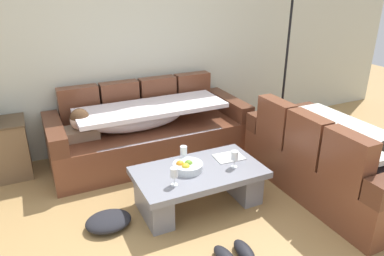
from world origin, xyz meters
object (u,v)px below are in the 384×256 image
Objects in this scene: coffee_table at (199,183)px; wine_glass_near_left at (174,173)px; open_magazine at (229,157)px; pair_of_shoes at (235,254)px; wine_glass_far_back at (184,151)px; floor_lamp at (286,54)px; couch_near_window at (331,161)px; crumpled_garment at (108,221)px; wine_glass_near_right at (235,156)px; couch_along_wall at (147,132)px; fruit_bowl at (187,167)px.

coffee_table is 0.43m from wine_glass_near_left.
pair_of_shoes is (-0.45, -0.88, -0.34)m from open_magazine.
floor_lamp reaches higher than wine_glass_far_back.
wine_glass_far_back is at bearing -154.93° from floor_lamp.
couch_near_window reaches higher than crumpled_garment.
open_magazine is at bearing 65.62° from couch_near_window.
pair_of_shoes is at bearing -113.85° from open_magazine.
wine_glass_near_right is 1.00× the size of wine_glass_far_back.
open_magazine reaches higher than pair_of_shoes.
wine_glass_far_back is at bearing 169.47° from open_magazine.
couch_near_window is 1.37m from coffee_table.
wine_glass_near_right is 0.54× the size of pair_of_shoes.
couch_along_wall is 1.18× the size of floor_lamp.
couch_near_window is (1.44, -1.50, 0.00)m from couch_along_wall.
wine_glass_near_right is (0.32, -0.10, 0.26)m from coffee_table.
fruit_bowl is at bearing 41.82° from wine_glass_near_left.
crumpled_garment is at bearing -123.79° from couch_along_wall.
couch_near_window is 1.65m from wine_glass_near_left.
couch_near_window reaches higher than pair_of_shoes.
crumpled_garment is (-0.87, 0.03, -0.18)m from coffee_table.
open_magazine is 0.14× the size of floor_lamp.
wine_glass_far_back is at bearing 55.08° from wine_glass_near_left.
couch_along_wall is at bearing 81.34° from wine_glass_near_left.
coffee_table is at bearing -17.88° from fruit_bowl.
coffee_table is 0.89m from crumpled_garment.
open_magazine is (0.44, -0.11, -0.11)m from wine_glass_far_back.
wine_glass_near_left is 0.54× the size of pair_of_shoes.
couch_near_window reaches higher than wine_glass_near_right.
fruit_bowl is 2.27m from floor_lamp.
couch_near_window is at bearing -6.50° from wine_glass_near_left.
floor_lamp is at bearing 25.07° from wine_glass_far_back.
couch_along_wall is 1.17m from coffee_table.
couch_along_wall is at bearing 177.20° from floor_lamp.
fruit_bowl is at bearing 0.63° from crumpled_garment.
couch_along_wall is at bearing 95.47° from coffee_table.
wine_glass_near_left is 0.73m from crumpled_garment.
wine_glass_near_right is 0.59× the size of open_magazine.
crumpled_garment is at bearing 134.54° from pair_of_shoes.
crumpled_garment is at bearing 80.61° from couch_near_window.
pair_of_shoes is 0.76× the size of crumpled_garment.
wine_glass_near_left reaches higher than pair_of_shoes.
coffee_table is at bearing 84.61° from pair_of_shoes.
open_magazine is at bearing -145.25° from floor_lamp.
fruit_bowl is at bearing 162.12° from coffee_table.
crumpled_garment is (-0.56, 0.18, -0.44)m from wine_glass_near_left.
wine_glass_near_right is at bearing -17.06° from fruit_bowl.
wine_glass_near_right is 0.91m from pair_of_shoes.
pair_of_shoes is at bearing -90.55° from wine_glass_far_back.
fruit_bowl is 1.00× the size of open_magazine.
pair_of_shoes is (-0.01, -0.99, -0.45)m from wine_glass_far_back.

